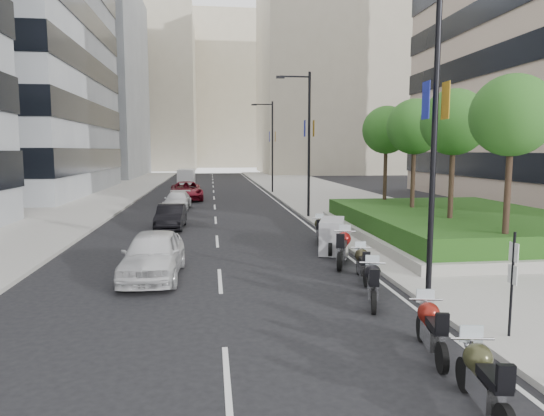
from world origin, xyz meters
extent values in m
plane|color=black|center=(0.00, 0.00, 0.00)|extent=(160.00, 160.00, 0.00)
cube|color=#9E9B93|center=(9.00, 30.00, 0.07)|extent=(10.00, 100.00, 0.15)
cube|color=#9E9B93|center=(-12.00, 30.00, 0.07)|extent=(8.00, 100.00, 0.15)
cube|color=silver|center=(3.70, 30.00, 0.01)|extent=(0.12, 100.00, 0.01)
cube|color=silver|center=(-1.50, 30.00, 0.01)|extent=(0.12, 100.00, 0.01)
cube|color=gray|center=(-24.00, 70.00, 15.00)|extent=(22.00, 26.00, 30.00)
cube|color=#B7AD93|center=(22.00, 80.00, 18.00)|extent=(28.00, 24.00, 36.00)
cube|color=#B7AD93|center=(-18.00, 100.00, 17.00)|extent=(26.00, 24.00, 34.00)
cube|color=#B7AD93|center=(2.00, 120.00, 19.00)|extent=(30.00, 24.00, 38.00)
cube|color=#9D9B92|center=(10.00, 10.00, 0.35)|extent=(10.00, 14.00, 0.40)
cube|color=#204112|center=(10.00, 10.00, 0.95)|extent=(9.40, 13.40, 0.80)
cylinder|color=#332319|center=(8.50, 4.00, 2.55)|extent=(0.22, 0.22, 4.00)
sphere|color=#254E18|center=(8.50, 4.00, 5.45)|extent=(2.80, 2.80, 2.80)
cylinder|color=#332319|center=(8.50, 8.00, 2.55)|extent=(0.22, 0.22, 4.00)
sphere|color=#254E18|center=(8.50, 8.00, 5.45)|extent=(2.80, 2.80, 2.80)
cylinder|color=#332319|center=(8.50, 12.00, 2.55)|extent=(0.22, 0.22, 4.00)
sphere|color=#254E18|center=(8.50, 12.00, 5.45)|extent=(2.80, 2.80, 2.80)
cylinder|color=#332319|center=(8.50, 16.00, 2.55)|extent=(0.22, 0.22, 4.00)
sphere|color=#254E18|center=(8.50, 16.00, 5.45)|extent=(2.80, 2.80, 2.80)
cylinder|color=black|center=(4.30, 1.00, 4.50)|extent=(0.16, 0.16, 9.00)
cube|color=#C38816|center=(4.58, 1.00, 5.60)|extent=(0.02, 0.45, 1.00)
cube|color=#1B2596|center=(4.02, 1.00, 5.60)|extent=(0.02, 0.45, 1.00)
cylinder|color=black|center=(4.30, 18.00, 4.50)|extent=(0.16, 0.16, 9.00)
cylinder|color=black|center=(3.40, 18.00, 8.70)|extent=(1.80, 0.10, 0.10)
cube|color=black|center=(2.50, 18.00, 8.65)|extent=(0.50, 0.22, 0.14)
cube|color=#C38816|center=(4.58, 18.00, 5.60)|extent=(0.02, 0.45, 1.00)
cube|color=#1B2596|center=(4.02, 18.00, 5.60)|extent=(0.02, 0.45, 1.00)
cylinder|color=black|center=(4.30, 36.00, 4.50)|extent=(0.16, 0.16, 9.00)
cylinder|color=black|center=(3.40, 36.00, 8.70)|extent=(1.80, 0.10, 0.10)
cube|color=black|center=(2.50, 36.00, 8.65)|extent=(0.50, 0.22, 0.14)
cube|color=#C38816|center=(4.58, 36.00, 5.60)|extent=(0.02, 0.45, 1.00)
cube|color=#1B2596|center=(4.02, 36.00, 5.60)|extent=(0.02, 0.45, 1.00)
cylinder|color=black|center=(4.80, -2.00, 1.25)|extent=(0.06, 0.06, 2.50)
cube|color=silver|center=(4.80, -2.00, 2.05)|extent=(0.02, 0.32, 0.42)
cube|color=silver|center=(4.80, -2.00, 1.55)|extent=(0.02, 0.32, 0.42)
cylinder|color=black|center=(2.67, -3.96, 0.31)|extent=(0.21, 0.63, 0.62)
cube|color=silver|center=(2.54, -4.80, 0.48)|extent=(0.42, 0.88, 0.42)
sphere|color=#2F301A|center=(2.59, -4.48, 0.86)|extent=(0.48, 0.48, 0.48)
cube|color=black|center=(2.50, -5.10, 0.80)|extent=(0.39, 0.78, 0.16)
cylinder|color=silver|center=(2.63, -4.21, 1.08)|extent=(0.74, 0.16, 0.05)
cylinder|color=black|center=(2.61, -3.23, 0.30)|extent=(0.22, 0.61, 0.60)
cylinder|color=black|center=(2.89, -1.71, 0.30)|extent=(0.22, 0.61, 0.60)
cube|color=silver|center=(2.74, -2.52, 0.47)|extent=(0.44, 0.86, 0.41)
sphere|color=maroon|center=(2.80, -2.20, 0.84)|extent=(0.47, 0.47, 0.47)
cube|color=black|center=(2.69, -2.80, 0.78)|extent=(0.40, 0.77, 0.16)
cylinder|color=silver|center=(2.84, -1.95, 1.05)|extent=(0.72, 0.18, 0.05)
cylinder|color=black|center=(2.43, 0.20, 0.30)|extent=(0.29, 0.62, 0.61)
cylinder|color=black|center=(2.88, 1.70, 0.30)|extent=(0.29, 0.62, 0.61)
cube|color=silver|center=(2.64, 0.90, 0.47)|extent=(0.52, 0.88, 0.41)
sphere|color=black|center=(2.73, 1.21, 0.84)|extent=(0.47, 0.47, 0.47)
cube|color=black|center=(2.56, 0.62, 0.78)|extent=(0.47, 0.78, 0.16)
cylinder|color=silver|center=(2.81, 1.47, 1.06)|extent=(0.71, 0.25, 0.05)
cylinder|color=black|center=(3.04, 2.66, 0.29)|extent=(0.20, 0.59, 0.58)
cylinder|color=black|center=(3.26, 4.13, 0.29)|extent=(0.20, 0.59, 0.58)
cube|color=silver|center=(3.14, 3.35, 0.45)|extent=(0.39, 0.82, 0.39)
sphere|color=black|center=(3.18, 3.65, 0.80)|extent=(0.45, 0.45, 0.45)
cube|color=black|center=(3.10, 3.07, 0.74)|extent=(0.36, 0.73, 0.15)
cylinder|color=silver|center=(3.22, 3.90, 1.00)|extent=(0.69, 0.15, 0.05)
cylinder|color=black|center=(2.75, 4.75, 0.34)|extent=(0.38, 0.68, 0.68)
cylinder|color=black|center=(3.41, 6.39, 0.34)|extent=(0.38, 0.68, 0.68)
cube|color=silver|center=(3.06, 5.52, 0.53)|extent=(0.66, 0.99, 0.46)
sphere|color=#610D0D|center=(3.20, 5.86, 0.95)|extent=(0.53, 0.53, 0.53)
cube|color=black|center=(2.93, 5.21, 0.88)|extent=(0.60, 0.88, 0.18)
cylinder|color=silver|center=(3.31, 6.13, 1.19)|extent=(0.78, 0.36, 0.06)
cylinder|color=black|center=(3.00, 7.07, 0.34)|extent=(0.33, 0.69, 0.68)
cylinder|color=black|center=(3.52, 8.74, 0.34)|extent=(0.33, 0.69, 0.68)
cube|color=gray|center=(3.26, 7.90, 0.71)|extent=(1.57, 2.47, 1.37)
cylinder|color=black|center=(3.04, 9.35, 0.30)|extent=(0.25, 0.62, 0.61)
cylinder|color=black|center=(3.40, 10.88, 0.30)|extent=(0.25, 0.62, 0.61)
cube|color=silver|center=(3.21, 10.07, 0.47)|extent=(0.48, 0.88, 0.41)
sphere|color=#2F2E1A|center=(3.28, 10.38, 0.84)|extent=(0.47, 0.47, 0.47)
cube|color=black|center=(3.14, 9.78, 0.78)|extent=(0.43, 0.78, 0.16)
cylinder|color=silver|center=(3.34, 10.64, 1.06)|extent=(0.72, 0.21, 0.05)
imported|color=silver|center=(-3.71, 4.69, 0.79)|extent=(2.02, 4.70, 1.58)
imported|color=black|center=(-3.95, 15.05, 0.66)|extent=(1.53, 4.06, 1.33)
imported|color=silver|center=(-4.19, 23.89, 0.64)|extent=(1.98, 4.47, 1.27)
imported|color=maroon|center=(-3.86, 30.57, 0.79)|extent=(3.11, 5.90, 1.58)
cube|color=silver|center=(-4.67, 47.17, 1.01)|extent=(1.95, 4.85, 2.02)
cube|color=silver|center=(-4.67, 45.35, 0.53)|extent=(1.85, 1.20, 1.06)
cylinder|color=black|center=(-5.44, 45.44, 0.34)|extent=(0.24, 0.67, 0.67)
cylinder|color=black|center=(-3.90, 45.44, 0.34)|extent=(0.24, 0.67, 0.67)
cylinder|color=black|center=(-5.44, 48.71, 0.34)|extent=(0.24, 0.67, 0.67)
cylinder|color=black|center=(-3.90, 48.71, 0.34)|extent=(0.24, 0.67, 0.67)
camera|label=1|loc=(-1.74, -11.64, 4.26)|focal=32.00mm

